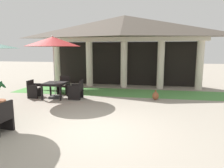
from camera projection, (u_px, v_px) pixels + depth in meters
name	position (u px, v px, depth m)	size (l,w,h in m)	color
ground_plane	(93.00, 131.00, 5.94)	(60.00, 60.00, 0.00)	#9E9384
background_pavilion	(124.00, 33.00, 12.36)	(9.90, 2.56, 4.26)	beige
lawn_strip	(120.00, 92.00, 11.18)	(11.70, 2.12, 0.01)	#519347
patio_table_mid_left	(55.00, 85.00, 9.82)	(0.98, 0.98, 0.75)	black
patio_umbrella_mid_left	(53.00, 42.00, 9.49)	(2.53, 2.53, 2.93)	#2D2D2D
patio_chair_mid_left_west	(34.00, 89.00, 10.02)	(0.54, 0.60, 0.83)	black
patio_chair_mid_left_east	(77.00, 90.00, 9.70)	(0.60, 0.59, 0.89)	black
patio_chair_mid_left_north	(64.00, 86.00, 10.89)	(0.56, 0.56, 0.89)	black
terracotta_urn	(156.00, 96.00, 9.52)	(0.29, 0.29, 0.45)	brown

